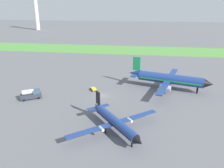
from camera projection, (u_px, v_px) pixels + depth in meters
ground_plane at (102, 96)px, 76.30m from camera, size 600.00×600.00×0.00m
grass_taxiway_strip at (123, 50)px, 147.90m from camera, size 360.00×28.00×0.08m
airplane_midfield_jet at (168, 79)px, 80.80m from camera, size 29.41×29.73×10.73m
airplane_foreground_turboprop at (115, 122)px, 54.49m from camera, size 20.46×18.25×7.48m
fuel_truck_near_gate at (31, 94)px, 73.41m from camera, size 6.79×5.45×3.29m
baggage_cart_midfield at (94, 89)px, 80.70m from camera, size 2.71×2.94×0.90m
control_tower at (36, 9)px, 243.08m from camera, size 8.00×8.00×36.73m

